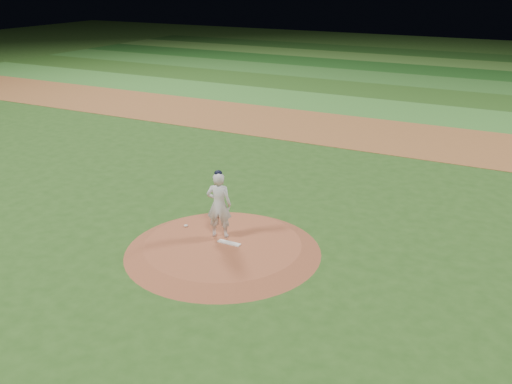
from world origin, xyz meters
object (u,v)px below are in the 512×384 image
object	(u,v)px
pitching_rubber	(229,243)
pitcher_on_mound	(219,205)
rosin_bag	(186,226)
pitchers_mound	(223,247)

from	to	relation	value
pitching_rubber	pitcher_on_mound	world-z (taller)	pitcher_on_mound
pitcher_on_mound	pitching_rubber	bearing A→B (deg)	-31.13
rosin_bag	pitcher_on_mound	xyz separation A→B (m)	(1.23, -0.09, 0.95)
pitchers_mound	pitching_rubber	world-z (taller)	pitching_rubber
pitching_rubber	pitcher_on_mound	size ratio (longest dim) A/B	0.34
pitchers_mound	pitcher_on_mound	xyz separation A→B (m)	(-0.32, 0.36, 1.11)
rosin_bag	pitcher_on_mound	distance (m)	1.56
pitching_rubber	pitchers_mound	bearing A→B (deg)	-156.57
pitchers_mound	rosin_bag	distance (m)	1.62
pitchers_mound	rosin_bag	xyz separation A→B (m)	(-1.55, 0.44, 0.16)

